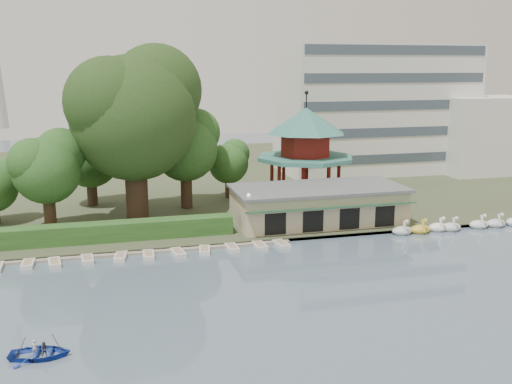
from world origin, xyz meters
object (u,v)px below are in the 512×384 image
object	(u,v)px
big_tree	(135,109)
pavilion	(306,145)
boathouse	(318,204)
rowboat_with_passengers	(40,349)
dock	(112,254)

from	to	relation	value
big_tree	pavilion	bearing A→B (deg)	10.29
boathouse	rowboat_with_passengers	xyz separation A→B (m)	(-26.32, -23.32, -1.85)
dock	boathouse	bearing A→B (deg)	12.24
big_tree	rowboat_with_passengers	world-z (taller)	big_tree
dock	rowboat_with_passengers	distance (m)	19.05
dock	big_tree	world-z (taller)	big_tree
boathouse	big_tree	xyz separation A→B (m)	(-18.82, 6.25, 10.17)
pavilion	rowboat_with_passengers	xyz separation A→B (m)	(-28.32, -33.34, -6.97)
big_tree	rowboat_with_passengers	distance (m)	32.79
pavilion	rowboat_with_passengers	world-z (taller)	pavilion
pavilion	big_tree	xyz separation A→B (m)	(-20.82, -3.78, 5.06)
dock	rowboat_with_passengers	bearing A→B (deg)	-103.12
dock	boathouse	distance (m)	22.62
boathouse	big_tree	world-z (taller)	big_tree
pavilion	rowboat_with_passengers	size ratio (longest dim) A/B	2.49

